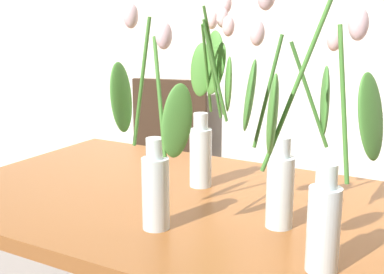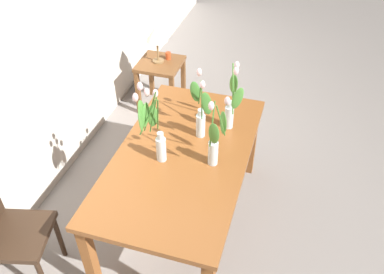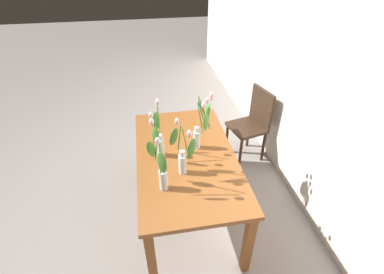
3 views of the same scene
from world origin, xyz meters
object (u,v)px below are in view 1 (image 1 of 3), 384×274
Objects in this scene: tulip_vase_2 at (283,157)px; dining_chair at (164,159)px; tulip_vase_3 at (322,185)px; dining_table at (209,233)px; tulip_vase_0 at (153,160)px; tulip_vase_1 at (209,107)px.

dining_chair is (-1.01, 1.02, -0.40)m from tulip_vase_2.
dining_table is at bearing 147.19° from tulip_vase_3.
tulip_vase_3 reaches higher than tulip_vase_2.
tulip_vase_0 reaches higher than dining_table.
tulip_vase_3 is (0.48, -0.41, -0.05)m from tulip_vase_1.
tulip_vase_0 is (-0.03, -0.23, 0.27)m from dining_table.
tulip_vase_2 is (0.27, 0.17, 0.00)m from tulip_vase_0.
tulip_vase_2 is at bearing -34.72° from tulip_vase_1.
dining_table is 2.93× the size of tulip_vase_0.
tulip_vase_2 is (0.33, -0.23, -0.06)m from tulip_vase_1.
dining_chair is (-1.16, 1.21, -0.40)m from tulip_vase_3.
tulip_vase_1 is at bearing 98.85° from tulip_vase_0.
tulip_vase_1 reaches higher than dining_table.
tulip_vase_0 is 0.32m from tulip_vase_2.
dining_table is 2.75× the size of tulip_vase_1.
dining_table is at bearing 82.86° from tulip_vase_0.
tulip_vase_2 is (0.24, -0.06, 0.27)m from dining_table.
tulip_vase_3 is 1.73m from dining_chair.
tulip_vase_3 is at bearing -2.07° from tulip_vase_0.
tulip_vase_0 is at bearing -97.14° from dining_table.
tulip_vase_0 is 0.59× the size of dining_chair.
tulip_vase_2 is 1.49m from dining_chair.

